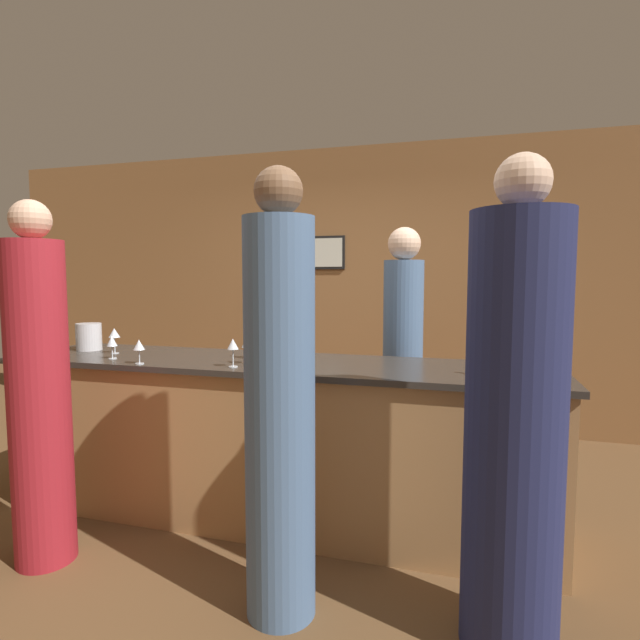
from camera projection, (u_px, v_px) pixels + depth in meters
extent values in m
plane|color=brown|center=(271.00, 516.00, 3.15)|extent=(14.00, 14.00, 0.00)
cube|color=olive|center=(349.00, 287.00, 5.11)|extent=(8.00, 0.06, 2.80)
cube|color=black|center=(324.00, 253.00, 5.11)|extent=(0.44, 0.02, 0.34)
cube|color=silver|center=(324.00, 253.00, 5.10)|extent=(0.39, 0.00, 0.29)
cube|color=#B27F4C|center=(271.00, 442.00, 3.10)|extent=(3.32, 0.71, 0.95)
cube|color=#332D28|center=(270.00, 364.00, 3.06)|extent=(3.38, 0.77, 0.03)
cylinder|color=#4C6B93|center=(402.00, 374.00, 3.56)|extent=(0.28, 0.28, 1.62)
sphere|color=beige|center=(404.00, 244.00, 3.48)|extent=(0.23, 0.23, 0.23)
cylinder|color=maroon|center=(40.00, 404.00, 2.59)|extent=(0.30, 0.30, 1.69)
sphere|color=tan|center=(30.00, 220.00, 2.51)|extent=(0.20, 0.20, 0.20)
cylinder|color=#4C6B93|center=(280.00, 421.00, 2.17)|extent=(0.31, 0.31, 1.76)
sphere|color=brown|center=(278.00, 191.00, 2.08)|extent=(0.21, 0.21, 0.21)
cylinder|color=#1E234C|center=(514.00, 435.00, 1.98)|extent=(0.39, 0.39, 1.76)
sphere|color=beige|center=(523.00, 181.00, 1.89)|extent=(0.21, 0.21, 0.21)
cylinder|color=black|center=(530.00, 355.00, 2.58)|extent=(0.08, 0.08, 0.22)
cylinder|color=black|center=(531.00, 328.00, 2.57)|extent=(0.03, 0.03, 0.07)
cylinder|color=black|center=(514.00, 358.00, 2.50)|extent=(0.07, 0.07, 0.21)
cylinder|color=black|center=(515.00, 330.00, 2.49)|extent=(0.03, 0.03, 0.07)
cylinder|color=#19381E|center=(265.00, 343.00, 3.07)|extent=(0.07, 0.07, 0.22)
cylinder|color=#19381E|center=(264.00, 320.00, 3.06)|extent=(0.03, 0.03, 0.07)
cylinder|color=silver|center=(89.00, 337.00, 3.50)|extent=(0.17, 0.17, 0.19)
cylinder|color=silver|center=(140.00, 364.00, 2.95)|extent=(0.05, 0.05, 0.00)
cylinder|color=silver|center=(139.00, 356.00, 2.94)|extent=(0.01, 0.01, 0.08)
cone|color=silver|center=(139.00, 345.00, 2.94)|extent=(0.07, 0.07, 0.06)
cylinder|color=silver|center=(115.00, 353.00, 3.35)|extent=(0.05, 0.05, 0.00)
cylinder|color=silver|center=(115.00, 345.00, 3.35)|extent=(0.01, 0.01, 0.10)
cone|color=silver|center=(114.00, 333.00, 3.34)|extent=(0.07, 0.07, 0.06)
cylinder|color=silver|center=(61.00, 350.00, 3.47)|extent=(0.05, 0.05, 0.00)
cylinder|color=silver|center=(61.00, 344.00, 3.47)|extent=(0.01, 0.01, 0.08)
cone|color=silver|center=(61.00, 335.00, 3.46)|extent=(0.07, 0.07, 0.06)
cylinder|color=silver|center=(47.00, 357.00, 3.17)|extent=(0.05, 0.05, 0.00)
cylinder|color=silver|center=(47.00, 351.00, 3.17)|extent=(0.01, 0.01, 0.08)
cone|color=silver|center=(47.00, 339.00, 3.16)|extent=(0.07, 0.07, 0.07)
cylinder|color=silver|center=(233.00, 367.00, 2.85)|extent=(0.05, 0.05, 0.00)
cylinder|color=silver|center=(233.00, 358.00, 2.84)|extent=(0.01, 0.01, 0.10)
cone|color=silver|center=(233.00, 344.00, 2.83)|extent=(0.07, 0.07, 0.06)
cylinder|color=silver|center=(248.00, 364.00, 2.94)|extent=(0.05, 0.05, 0.00)
cylinder|color=silver|center=(248.00, 355.00, 2.93)|extent=(0.01, 0.01, 0.09)
cone|color=silver|center=(248.00, 341.00, 2.93)|extent=(0.08, 0.08, 0.08)
cylinder|color=silver|center=(113.00, 358.00, 3.13)|extent=(0.05, 0.05, 0.00)
cylinder|color=silver|center=(112.00, 352.00, 3.13)|extent=(0.01, 0.01, 0.08)
cone|color=silver|center=(112.00, 341.00, 3.12)|extent=(0.06, 0.06, 0.07)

